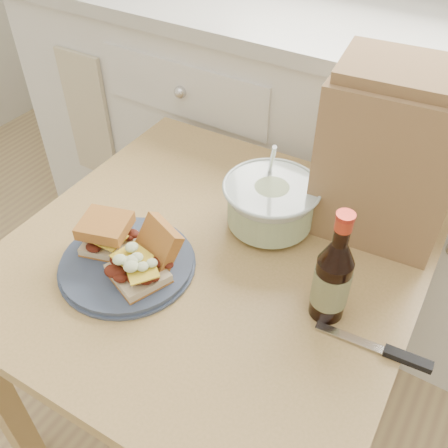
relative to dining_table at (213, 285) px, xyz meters
The scene contains 9 objects.
cabinet_run 0.76m from the dining_table, 80.84° to the left, with size 2.50×0.64×0.94m.
dining_table is the anchor object (origin of this frame).
plate 0.20m from the dining_table, 135.35° to the right, with size 0.26×0.26×0.02m, color #3D4963.
sandwich_left 0.26m from the dining_table, 148.82° to the right, with size 0.12×0.11×0.07m.
sandwich_right 0.20m from the dining_table, 120.99° to the right, with size 0.13×0.17×0.09m.
coleslaw_bowl 0.21m from the dining_table, 67.62° to the left, with size 0.21×0.21×0.20m.
beer_bottle 0.32m from the dining_table, ahead, with size 0.07×0.07×0.23m.
knife 0.41m from the dining_table, ahead, with size 0.20×0.04×0.01m.
paper_bag 0.44m from the dining_table, 45.52° to the left, with size 0.26×0.17×0.34m, color olive.
Camera 1 is at (0.28, 0.36, 1.40)m, focal length 40.00 mm.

